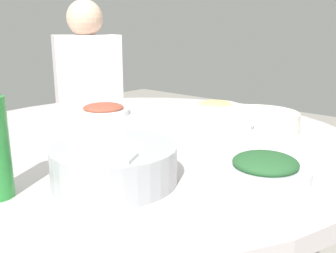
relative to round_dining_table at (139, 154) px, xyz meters
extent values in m
cylinder|color=#99999E|center=(0.00, 0.00, -0.31)|extent=(0.10, 0.10, 0.67)
cylinder|color=silver|center=(0.00, 0.00, 0.04)|extent=(1.39, 1.39, 0.04)
cylinder|color=#B2B5BA|center=(0.23, -0.30, 0.11)|extent=(0.28, 0.28, 0.09)
ellipsoid|color=white|center=(0.23, -0.30, 0.11)|extent=(0.23, 0.23, 0.09)
cube|color=white|center=(0.27, -0.37, 0.15)|extent=(0.16, 0.12, 0.01)
cylinder|color=white|center=(0.25, 0.32, 0.10)|extent=(0.27, 0.27, 0.06)
cylinder|color=black|center=(0.25, 0.32, 0.09)|extent=(0.23, 0.23, 0.04)
cylinder|color=silver|center=(0.25, 0.32, 0.12)|extent=(0.11, 0.28, 0.01)
cylinder|color=white|center=(-0.34, 0.13, 0.07)|extent=(0.21, 0.21, 0.02)
ellipsoid|color=#A14A36|center=(-0.34, 0.13, 0.09)|extent=(0.16, 0.16, 0.03)
cylinder|color=white|center=(-0.06, 0.52, 0.07)|extent=(0.20, 0.20, 0.02)
ellipsoid|color=#DDBF71|center=(-0.06, 0.52, 0.09)|extent=(0.14, 0.14, 0.02)
cylinder|color=silver|center=(0.47, -0.04, 0.08)|extent=(0.22, 0.22, 0.02)
ellipsoid|color=#27592E|center=(0.47, -0.04, 0.10)|extent=(0.16, 0.16, 0.04)
cylinder|color=brown|center=(-0.85, 0.44, -0.45)|extent=(0.35, 0.35, 0.46)
cube|color=#2D333D|center=(-0.85, 0.44, -0.16)|extent=(0.45, 0.44, 0.12)
cube|color=silver|center=(-0.85, 0.44, 0.13)|extent=(0.33, 0.39, 0.46)
sphere|color=beige|center=(-0.85, 0.44, 0.45)|extent=(0.19, 0.19, 0.19)
camera|label=1|loc=(0.86, -0.83, 0.41)|focal=41.04mm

